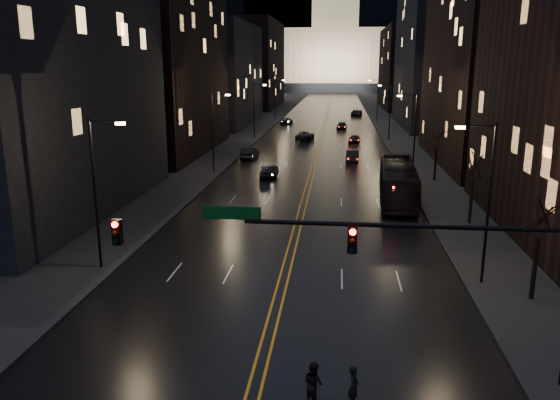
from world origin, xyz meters
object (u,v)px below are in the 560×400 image
(pedestrian_b, at_px, (313,383))
(bus, at_px, (398,182))
(pedestrian_a, at_px, (354,387))
(oncoming_car_b, at_px, (250,153))
(receding_car_a, at_px, (352,156))
(oncoming_car_a, at_px, (269,170))
(traffic_signal, at_px, (418,255))

(pedestrian_b, bearing_deg, bus, -55.59)
(pedestrian_a, bearing_deg, oncoming_car_b, 14.12)
(bus, relative_size, receding_car_a, 2.81)
(pedestrian_a, bearing_deg, oncoming_car_a, 12.36)
(traffic_signal, relative_size, pedestrian_a, 10.79)
(traffic_signal, height_order, oncoming_car_b, traffic_signal)
(oncoming_car_b, bearing_deg, oncoming_car_a, 112.26)
(pedestrian_b, bearing_deg, oncoming_car_b, -32.84)
(traffic_signal, xyz_separation_m, oncoming_car_a, (-10.40, 38.46, -4.32))
(oncoming_car_b, relative_size, pedestrian_b, 2.81)
(pedestrian_a, relative_size, pedestrian_b, 0.96)
(oncoming_car_a, xyz_separation_m, pedestrian_b, (6.72, -40.46, 0.05))
(oncoming_car_b, height_order, pedestrian_a, pedestrian_a)
(bus, xyz_separation_m, oncoming_car_b, (-16.76, 21.19, -0.99))
(pedestrian_b, bearing_deg, pedestrian_a, -134.50)
(receding_car_a, bearing_deg, pedestrian_b, -90.57)
(traffic_signal, height_order, receding_car_a, traffic_signal)
(traffic_signal, height_order, pedestrian_b, traffic_signal)
(traffic_signal, bearing_deg, receding_car_a, 91.40)
(traffic_signal, bearing_deg, oncoming_car_b, 106.08)
(oncoming_car_a, bearing_deg, bus, 140.31)
(bus, xyz_separation_m, receding_car_a, (-3.55, 20.11, -1.02))
(oncoming_car_b, height_order, pedestrian_b, pedestrian_b)
(oncoming_car_a, xyz_separation_m, oncoming_car_b, (-4.00, 11.52, -0.01))
(oncoming_car_a, distance_m, pedestrian_b, 41.01)
(pedestrian_a, height_order, pedestrian_b, pedestrian_b)
(traffic_signal, distance_m, pedestrian_b, 5.98)
(oncoming_car_a, distance_m, oncoming_car_b, 12.20)
(bus, distance_m, pedestrian_a, 31.15)
(pedestrian_a, bearing_deg, pedestrian_b, 90.96)
(receding_car_a, bearing_deg, oncoming_car_a, -129.17)
(traffic_signal, relative_size, pedestrian_b, 10.37)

